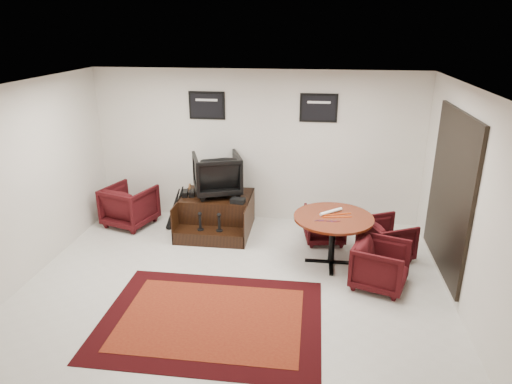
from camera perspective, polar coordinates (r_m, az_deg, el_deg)
ground at (r=6.69m, az=-2.75°, el=-11.60°), size 6.00×6.00×0.00m
room_shell at (r=6.00m, az=1.02°, el=3.38°), size 6.02×5.02×2.81m
area_rug at (r=6.04m, az=-5.60°, el=-15.48°), size 2.77×2.08×0.01m
shine_podium at (r=8.28m, az=-4.94°, el=-2.78°), size 1.24×1.28×0.64m
shine_chair at (r=8.15m, az=-4.90°, el=2.50°), size 1.01×0.98×0.83m
shoes_pair at (r=8.24m, az=-8.42°, el=-0.16°), size 0.25×0.28×0.09m
polish_kit at (r=7.82m, az=-2.29°, el=-1.10°), size 0.26×0.20×0.08m
umbrella_black at (r=8.33m, az=-10.24°, el=-2.05°), size 0.31×0.11×0.82m
umbrella_hooked at (r=8.41m, az=-9.81°, el=-1.75°), size 0.31×0.12×0.84m
armchair_side at (r=8.73m, az=-15.52°, el=-1.41°), size 0.99×0.96×0.83m
meeting_table at (r=7.04m, az=9.63°, el=-3.74°), size 1.21×1.21×0.79m
table_chair_back at (r=7.89m, az=8.57°, el=-3.87°), size 0.73×0.69×0.67m
table_chair_window at (r=7.54m, az=16.04°, el=-5.44°), size 0.89×0.91×0.72m
table_chair_corner at (r=6.72m, az=15.34°, el=-8.56°), size 0.87×0.90×0.74m
paper_roll at (r=7.11m, az=9.36°, el=-2.43°), size 0.35×0.31×0.05m
table_clutter at (r=6.99m, az=9.84°, el=-3.06°), size 0.57×0.38×0.01m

